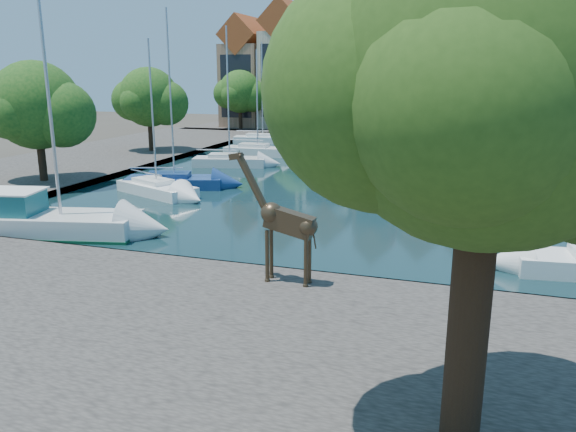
{
  "coord_description": "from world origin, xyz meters",
  "views": [
    {
      "loc": [
        7.22,
        -19.72,
        7.9
      ],
      "look_at": [
        1.24,
        -1.1,
        2.87
      ],
      "focal_mm": 35.0,
      "sensor_mm": 36.0,
      "label": 1
    }
  ],
  "objects_px": {
    "motorsailer": "(32,217)",
    "plane_tree": "(496,85)",
    "giraffe_statue": "(283,221)",
    "sailboat_left_a": "(157,186)"
  },
  "relations": [
    {
      "from": "motorsailer",
      "to": "plane_tree",
      "type": "bearing_deg",
      "value": -27.94
    },
    {
      "from": "giraffe_statue",
      "to": "motorsailer",
      "type": "bearing_deg",
      "value": 166.45
    },
    {
      "from": "sailboat_left_a",
      "to": "giraffe_statue",
      "type": "bearing_deg",
      "value": -45.63
    },
    {
      "from": "plane_tree",
      "to": "motorsailer",
      "type": "distance_m",
      "value": 24.29
    },
    {
      "from": "motorsailer",
      "to": "sailboat_left_a",
      "type": "bearing_deg",
      "value": 84.31
    },
    {
      "from": "giraffe_statue",
      "to": "sailboat_left_a",
      "type": "relative_size",
      "value": 0.47
    },
    {
      "from": "sailboat_left_a",
      "to": "motorsailer",
      "type": "bearing_deg",
      "value": -95.69
    },
    {
      "from": "giraffe_statue",
      "to": "motorsailer",
      "type": "height_order",
      "value": "motorsailer"
    },
    {
      "from": "giraffe_statue",
      "to": "sailboat_left_a",
      "type": "xyz_separation_m",
      "value": [
        -13.16,
        13.46,
        -2.15
      ]
    },
    {
      "from": "motorsailer",
      "to": "sailboat_left_a",
      "type": "xyz_separation_m",
      "value": [
        1.0,
        10.04,
        -0.3
      ]
    }
  ]
}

